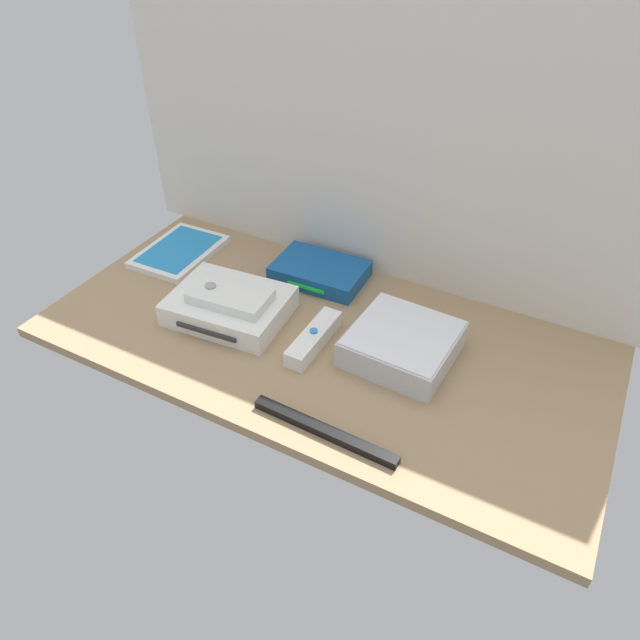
{
  "coord_description": "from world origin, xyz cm",
  "views": [
    {
      "loc": [
        38.21,
        -70.79,
        68.5
      ],
      "look_at": [
        0.0,
        0.0,
        4.0
      ],
      "focal_mm": 33.16,
      "sensor_mm": 36.0,
      "label": 1
    }
  ],
  "objects_px": {
    "game_console": "(230,306)",
    "network_router": "(320,271)",
    "sensor_bar": "(324,431)",
    "mini_computer": "(402,344)",
    "game_case": "(179,252)",
    "remote_wand": "(315,339)",
    "remote_classic_pad": "(230,296)"
  },
  "relations": [
    {
      "from": "remote_wand",
      "to": "remote_classic_pad",
      "type": "distance_m",
      "value": 0.17
    },
    {
      "from": "game_console",
      "to": "mini_computer",
      "type": "relative_size",
      "value": 1.26
    },
    {
      "from": "network_router",
      "to": "sensor_bar",
      "type": "bearing_deg",
      "value": -62.88
    },
    {
      "from": "game_console",
      "to": "mini_computer",
      "type": "bearing_deg",
      "value": 3.35
    },
    {
      "from": "network_router",
      "to": "remote_wand",
      "type": "xyz_separation_m",
      "value": [
        0.09,
        -0.19,
        -0.0
      ]
    },
    {
      "from": "remote_wand",
      "to": "game_console",
      "type": "bearing_deg",
      "value": -179.89
    },
    {
      "from": "sensor_bar",
      "to": "game_console",
      "type": "bearing_deg",
      "value": 151.36
    },
    {
      "from": "mini_computer",
      "to": "game_case",
      "type": "height_order",
      "value": "mini_computer"
    },
    {
      "from": "game_console",
      "to": "network_router",
      "type": "bearing_deg",
      "value": 59.22
    },
    {
      "from": "sensor_bar",
      "to": "network_router",
      "type": "bearing_deg",
      "value": 121.08
    },
    {
      "from": "game_case",
      "to": "remote_wand",
      "type": "bearing_deg",
      "value": -18.75
    },
    {
      "from": "remote_wand",
      "to": "sensor_bar",
      "type": "relative_size",
      "value": 0.62
    },
    {
      "from": "game_console",
      "to": "remote_wand",
      "type": "xyz_separation_m",
      "value": [
        0.18,
        0.0,
        -0.01
      ]
    },
    {
      "from": "network_router",
      "to": "sensor_bar",
      "type": "xyz_separation_m",
      "value": [
        0.2,
        -0.36,
        -0.01
      ]
    },
    {
      "from": "mini_computer",
      "to": "game_case",
      "type": "bearing_deg",
      "value": 172.21
    },
    {
      "from": "mini_computer",
      "to": "game_case",
      "type": "xyz_separation_m",
      "value": [
        -0.54,
        0.07,
        -0.02
      ]
    },
    {
      "from": "game_console",
      "to": "remote_classic_pad",
      "type": "bearing_deg",
      "value": -42.76
    },
    {
      "from": "mini_computer",
      "to": "sensor_bar",
      "type": "xyz_separation_m",
      "value": [
        -0.03,
        -0.22,
        -0.02
      ]
    },
    {
      "from": "sensor_bar",
      "to": "game_case",
      "type": "bearing_deg",
      "value": 151.88
    },
    {
      "from": "game_case",
      "to": "network_router",
      "type": "relative_size",
      "value": 1.05
    },
    {
      "from": "remote_wand",
      "to": "sensor_bar",
      "type": "height_order",
      "value": "remote_wand"
    },
    {
      "from": "mini_computer",
      "to": "game_case",
      "type": "relative_size",
      "value": 0.91
    },
    {
      "from": "game_console",
      "to": "remote_classic_pad",
      "type": "distance_m",
      "value": 0.04
    },
    {
      "from": "network_router",
      "to": "remote_wand",
      "type": "relative_size",
      "value": 1.25
    },
    {
      "from": "game_console",
      "to": "network_router",
      "type": "xyz_separation_m",
      "value": [
        0.09,
        0.19,
        -0.0
      ]
    },
    {
      "from": "mini_computer",
      "to": "network_router",
      "type": "relative_size",
      "value": 0.96
    },
    {
      "from": "game_case",
      "to": "remote_classic_pad",
      "type": "bearing_deg",
      "value": -31.42
    },
    {
      "from": "remote_wand",
      "to": "network_router",
      "type": "bearing_deg",
      "value": 116.28
    },
    {
      "from": "game_case",
      "to": "remote_classic_pad",
      "type": "height_order",
      "value": "remote_classic_pad"
    },
    {
      "from": "mini_computer",
      "to": "game_console",
      "type": "bearing_deg",
      "value": -171.62
    },
    {
      "from": "mini_computer",
      "to": "remote_classic_pad",
      "type": "bearing_deg",
      "value": -169.75
    },
    {
      "from": "game_console",
      "to": "sensor_bar",
      "type": "height_order",
      "value": "game_console"
    }
  ]
}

